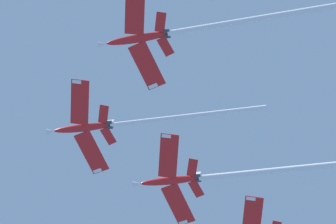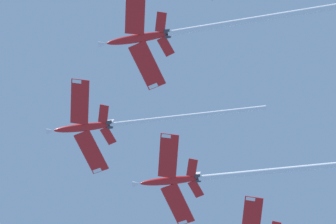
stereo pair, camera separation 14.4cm
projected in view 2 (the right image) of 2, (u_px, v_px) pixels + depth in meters
name	position (u px, v px, depth m)	size (l,w,h in m)	color
jet_lead	(112.00, 124.00, 124.43)	(43.17, 20.17, 9.55)	red
jet_left_wing	(193.00, 30.00, 114.99)	(46.77, 20.15, 10.37)	red
jet_right_wing	(233.00, 175.00, 123.44)	(52.30, 20.17, 10.57)	red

